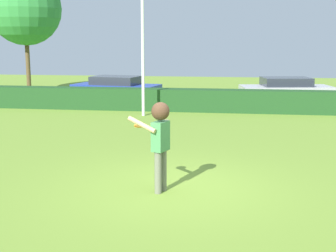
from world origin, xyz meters
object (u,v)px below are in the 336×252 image
object	(u,v)px
person	(160,134)
parked_car_blue	(116,88)
lamppost	(143,26)
frisbee	(140,125)
parked_car_silver	(286,89)
willow_tree	(25,9)

from	to	relation	value
person	parked_car_blue	bearing A→B (deg)	108.06
lamppost	frisbee	bearing A→B (deg)	-79.03
parked_car_silver	willow_tree	world-z (taller)	willow_tree
person	lamppost	bearing A→B (deg)	103.33
person	lamppost	world-z (taller)	lamppost
parked_car_blue	parked_car_silver	size ratio (longest dim) A/B	1.00
person	willow_tree	world-z (taller)	willow_tree
person	lamppost	distance (m)	9.93
lamppost	parked_car_blue	world-z (taller)	lamppost
frisbee	willow_tree	world-z (taller)	willow_tree
person	parked_car_silver	world-z (taller)	person
frisbee	parked_car_silver	world-z (taller)	frisbee
frisbee	parked_car_silver	size ratio (longest dim) A/B	0.05
parked_car_blue	willow_tree	xyz separation A→B (m)	(-6.17, 3.55, 4.04)
willow_tree	person	bearing A→B (deg)	-58.21
parked_car_silver	willow_tree	distance (m)	15.21
person	frisbee	bearing A→B (deg)	153.41
lamppost	willow_tree	world-z (taller)	willow_tree
lamppost	parked_car_silver	world-z (taller)	lamppost
person	frisbee	world-z (taller)	person
person	parked_car_silver	distance (m)	14.41
person	parked_car_blue	xyz separation A→B (m)	(-4.40, 13.50, -0.47)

